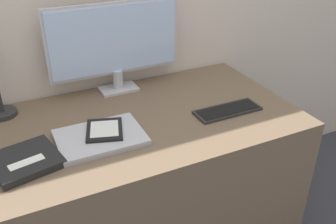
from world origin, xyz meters
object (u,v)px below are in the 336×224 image
Objects in this scene: keyboard at (228,110)px; ereader at (105,130)px; notebook at (26,160)px; monitor at (115,43)px; laptop at (100,137)px.

keyboard is 1.48× the size of ereader.
ereader is at bearing 10.25° from notebook.
monitor is 2.12× the size of keyboard.
laptop is (-0.56, 0.02, 0.00)m from keyboard.
monitor is at bearing 61.91° from laptop.
monitor reaches higher than notebook.
monitor is 0.50m from laptop.
notebook is (-0.48, -0.42, -0.22)m from monitor.
laptop is 0.04m from ereader.
ereader is (0.02, 0.02, 0.02)m from laptop.
laptop is at bearing -118.09° from monitor.
laptop is (-0.21, -0.39, -0.22)m from monitor.
monitor is at bearing 41.21° from notebook.
notebook is at bearing -169.75° from ereader.
laptop is at bearing -139.00° from ereader.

